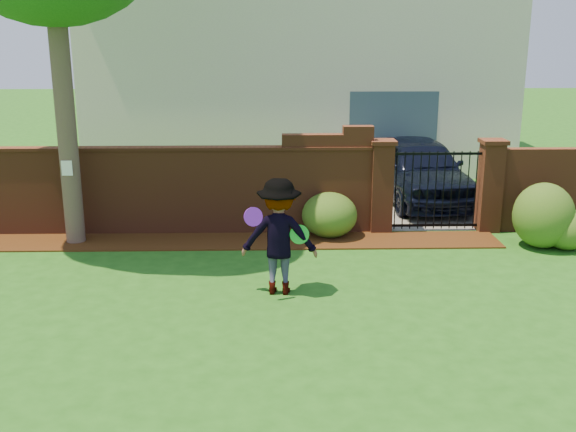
{
  "coord_description": "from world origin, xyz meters",
  "views": [
    {
      "loc": [
        0.2,
        -9.09,
        3.93
      ],
      "look_at": [
        0.46,
        1.4,
        1.05
      ],
      "focal_mm": 41.83,
      "sensor_mm": 36.0,
      "label": 1
    }
  ],
  "objects_px": {
    "car": "(422,171)",
    "frisbee_green": "(299,234)",
    "man": "(279,237)",
    "frisbee_purple": "(253,217)"
  },
  "relations": [
    {
      "from": "man",
      "to": "frisbee_green",
      "type": "relative_size",
      "value": 6.13
    },
    {
      "from": "car",
      "to": "frisbee_green",
      "type": "xyz_separation_m",
      "value": [
        -3.13,
        -5.72,
        0.21
      ]
    },
    {
      "from": "man",
      "to": "frisbee_green",
      "type": "distance_m",
      "value": 0.34
    },
    {
      "from": "man",
      "to": "car",
      "type": "bearing_deg",
      "value": -116.14
    },
    {
      "from": "frisbee_purple",
      "to": "frisbee_green",
      "type": "bearing_deg",
      "value": 17.2
    },
    {
      "from": "man",
      "to": "frisbee_purple",
      "type": "xyz_separation_m",
      "value": [
        -0.37,
        -0.31,
        0.41
      ]
    },
    {
      "from": "frisbee_purple",
      "to": "car",
      "type": "bearing_deg",
      "value": 57.27
    },
    {
      "from": "car",
      "to": "frisbee_green",
      "type": "bearing_deg",
      "value": -123.79
    },
    {
      "from": "car",
      "to": "frisbee_green",
      "type": "height_order",
      "value": "car"
    },
    {
      "from": "frisbee_purple",
      "to": "frisbee_green",
      "type": "height_order",
      "value": "frisbee_purple"
    }
  ]
}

